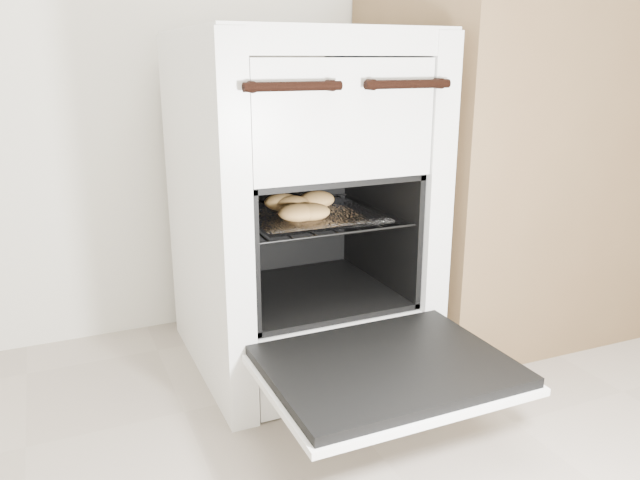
{
  "coord_description": "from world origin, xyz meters",
  "views": [
    {
      "loc": [
        -0.56,
        -0.25,
        0.78
      ],
      "look_at": [
        0.02,
        1.06,
        0.37
      ],
      "focal_mm": 35.0,
      "sensor_mm": 36.0,
      "label": 1
    }
  ],
  "objects": [
    {
      "name": "baked_rolls",
      "position": [
        -0.01,
        1.13,
        0.44
      ],
      "size": [
        0.21,
        0.23,
        0.04
      ],
      "color": "tan",
      "rests_on": "foil_sheet"
    },
    {
      "name": "counter",
      "position": [
        0.82,
        1.22,
        0.48
      ],
      "size": [
        0.98,
        0.67,
        0.96
      ],
      "primitive_type": "cube",
      "rotation": [
        0.0,
        0.0,
        -0.02
      ],
      "color": "brown",
      "rests_on": "ground"
    },
    {
      "name": "foil_sheet",
      "position": [
        0.02,
        1.12,
        0.42
      ],
      "size": [
        0.31,
        0.27,
        0.01
      ],
      "primitive_type": "cube",
      "color": "white",
      "rests_on": "oven_rack"
    },
    {
      "name": "oven_door",
      "position": [
        0.02,
        0.73,
        0.18
      ],
      "size": [
        0.49,
        0.38,
        0.03
      ],
      "color": "black",
      "rests_on": "stove"
    },
    {
      "name": "oven_rack",
      "position": [
        0.02,
        1.13,
        0.41
      ],
      "size": [
        0.4,
        0.38,
        0.01
      ],
      "color": "black",
      "rests_on": "stove"
    },
    {
      "name": "stove",
      "position": [
        0.02,
        1.19,
        0.41
      ],
      "size": [
        0.55,
        0.61,
        0.84
      ],
      "color": "silver",
      "rests_on": "ground"
    }
  ]
}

